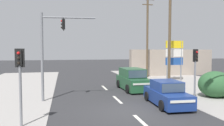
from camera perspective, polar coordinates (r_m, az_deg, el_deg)
ground_plane at (r=12.84m, az=4.72°, el=-12.41°), size 140.00×140.00×0.00m
lane_dash_near at (r=11.03m, az=7.91°, el=-15.07°), size 0.20×2.40×0.01m
lane_dash_mid at (r=15.64m, az=1.42°, el=-9.52°), size 0.20×2.40×0.01m
lane_dash_far at (r=20.44m, az=-1.98°, el=-6.48°), size 0.20×2.40×0.01m
utility_pole_midground_right at (r=22.15m, az=14.86°, el=8.97°), size 1.80×0.26×10.91m
utility_pole_background_right at (r=28.47m, az=9.21°, el=7.21°), size 1.80×0.26×10.38m
traffic_signal_mast at (r=15.38m, az=-15.84°, el=4.51°), size 3.68×0.44×6.00m
pedestal_signal_right_kerb at (r=15.60m, az=20.94°, el=-0.80°), size 0.44×0.31×3.56m
pedestal_signal_left_kerb at (r=10.63m, az=-22.90°, el=-2.67°), size 0.43×0.31×3.56m
shopping_plaza_sign at (r=25.71m, az=15.98°, el=2.08°), size 2.10×0.16×4.60m
roadside_bush at (r=17.94m, az=25.75°, el=-5.22°), size 2.61×2.24×1.95m
shopfront_wall_far at (r=31.48m, az=15.29°, el=0.14°), size 12.00×1.00×3.60m
suv_oncoming_near at (r=19.38m, az=5.43°, el=-4.40°), size 2.14×4.58×1.90m
sedan_receding_far at (r=14.43m, az=14.07°, el=-7.87°), size 2.05×4.31×1.56m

